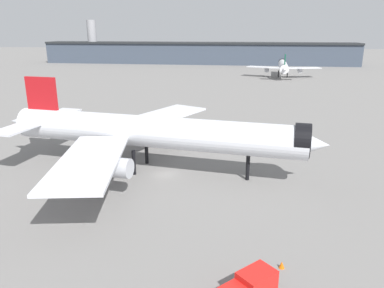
% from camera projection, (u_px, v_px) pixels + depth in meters
% --- Properties ---
extents(ground, '(900.00, 900.00, 0.00)m').
position_uv_depth(ground, '(166.00, 174.00, 62.78)').
color(ground, slate).
extents(airliner_near_gate, '(57.50, 51.97, 15.53)m').
position_uv_depth(airliner_near_gate, '(151.00, 132.00, 62.81)').
color(airliner_near_gate, silver).
rests_on(airliner_near_gate, ground).
extents(airliner_far_taxiway, '(37.61, 41.42, 12.44)m').
position_uv_depth(airliner_far_taxiway, '(283.00, 66.00, 191.41)').
color(airliner_far_taxiway, white).
rests_on(airliner_far_taxiway, ground).
extents(terminal_building, '(221.67, 27.30, 30.42)m').
position_uv_depth(terminal_building, '(195.00, 53.00, 263.99)').
color(terminal_building, '#3D4756').
rests_on(terminal_building, ground).
extents(traffic_cone_near_nose, '(0.61, 0.61, 0.76)m').
position_uv_depth(traffic_cone_near_nose, '(282.00, 265.00, 37.99)').
color(traffic_cone_near_nose, '#F2600C').
rests_on(traffic_cone_near_nose, ground).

